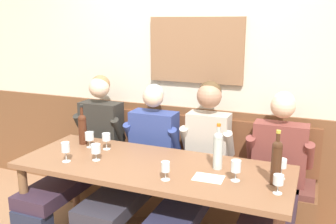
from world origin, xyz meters
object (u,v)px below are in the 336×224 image
object	(u,v)px
person_left_seat	(197,167)
wine_glass_mid_left	(236,167)
wall_bench	(181,187)
wine_glass_near_bucket	(165,167)
wine_glass_center_front	(89,136)
wine_glass_left_end	(66,148)
person_right_seat	(83,152)
wine_glass_mid_right	(278,181)
wine_bottle_clear_water	(218,149)
person_center_right_seat	(273,187)
wine_glass_center_rear	(282,164)
wine_bottle_green_tall	(82,128)
dining_table	(152,175)
person_center_left_seat	(138,164)
wine_glass_by_bottle	(106,138)
wine_bottle_amber_mid	(276,161)
wine_glass_right_end	(96,149)

from	to	relation	value
person_left_seat	wine_glass_mid_left	distance (m)	0.58
wall_bench	wine_glass_mid_left	world-z (taller)	wall_bench
wine_glass_near_bucket	wine_glass_center_front	size ratio (longest dim) A/B	0.98
wall_bench	wine_glass_left_end	xyz separation A→B (m)	(-0.64, -0.86, 0.58)
person_right_seat	wine_glass_mid_right	distance (m)	1.87
wine_bottle_clear_water	wine_glass_center_front	distance (m)	1.15
person_center_right_seat	wine_bottle_clear_water	world-z (taller)	person_center_right_seat
wine_glass_center_front	wine_bottle_clear_water	bearing A→B (deg)	-2.20
wine_glass_center_rear	wine_bottle_clear_water	bearing A→B (deg)	178.84
person_center_right_seat	wine_bottle_green_tall	size ratio (longest dim) A/B	3.57
person_center_right_seat	wine_glass_mid_right	size ratio (longest dim) A/B	10.03
person_right_seat	wine_glass_mid_right	xyz separation A→B (m)	(1.80, -0.46, 0.21)
wine_glass_left_end	wine_glass_mid_left	world-z (taller)	wine_glass_left_end
dining_table	person_center_left_seat	world-z (taller)	person_center_left_seat
wine_bottle_clear_water	wine_glass_by_bottle	world-z (taller)	wine_bottle_clear_water
person_right_seat	person_center_right_seat	bearing A→B (deg)	-1.00
person_center_left_seat	wine_glass_mid_right	bearing A→B (deg)	-19.88
wine_bottle_amber_mid	wine_glass_mid_right	world-z (taller)	wine_bottle_amber_mid
dining_table	wine_glass_center_rear	bearing A→B (deg)	6.37
wine_bottle_amber_mid	wine_glass_right_end	distance (m)	1.36
wine_bottle_clear_water	wine_glass_mid_right	xyz separation A→B (m)	(0.46, -0.25, -0.07)
wine_bottle_amber_mid	wine_glass_near_bucket	size ratio (longest dim) A/B	2.84
wine_glass_center_front	dining_table	bearing A→B (deg)	-13.33
wine_glass_mid_right	dining_table	bearing A→B (deg)	171.55
wine_bottle_amber_mid	wine_glass_mid_left	distance (m)	0.27
person_center_left_seat	wine_bottle_green_tall	distance (m)	0.59
wine_glass_near_bucket	wine_glass_by_bottle	bearing A→B (deg)	151.33
wine_glass_right_end	wine_glass_by_bottle	xyz separation A→B (m)	(-0.06, 0.25, 0.01)
person_right_seat	person_left_seat	world-z (taller)	person_left_seat
wine_glass_center_front	person_left_seat	bearing A→B (deg)	10.20
wine_glass_mid_left	wine_glass_by_bottle	size ratio (longest dim) A/B	1.05
wine_glass_left_end	wine_glass_near_bucket	distance (m)	0.85
wine_bottle_clear_water	wine_glass_center_front	size ratio (longest dim) A/B	2.55
wine_bottle_amber_mid	wine_glass_mid_right	distance (m)	0.16
person_right_seat	person_left_seat	size ratio (longest dim) A/B	0.99
person_right_seat	wine_glass_near_bucket	bearing A→B (deg)	-26.84
wine_bottle_green_tall	wine_glass_by_bottle	bearing A→B (deg)	-10.14
person_right_seat	wine_glass_near_bucket	size ratio (longest dim) A/B	9.83
wine_glass_by_bottle	wine_bottle_amber_mid	bearing A→B (deg)	-6.77
wine_glass_center_rear	wine_glass_near_bucket	distance (m)	0.80
wine_glass_right_end	wine_glass_left_end	bearing A→B (deg)	-150.38
wine_glass_mid_right	wall_bench	bearing A→B (deg)	139.70
wine_bottle_amber_mid	wine_glass_near_bucket	distance (m)	0.74
wine_bottle_green_tall	wine_glass_right_end	world-z (taller)	wine_bottle_green_tall
wine_bottle_green_tall	wine_glass_mid_left	size ratio (longest dim) A/B	2.39
person_left_seat	wine_bottle_green_tall	xyz separation A→B (m)	(-1.03, -0.11, 0.25)
wine_glass_mid_left	wine_bottle_amber_mid	bearing A→B (deg)	10.92
person_center_left_seat	wine_glass_right_end	size ratio (longest dim) A/B	9.47
person_center_left_seat	wine_glass_center_front	xyz separation A→B (m)	(-0.39, -0.14, 0.25)
wine_bottle_clear_water	wine_glass_near_bucket	xyz separation A→B (m)	(-0.28, -0.33, -0.06)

